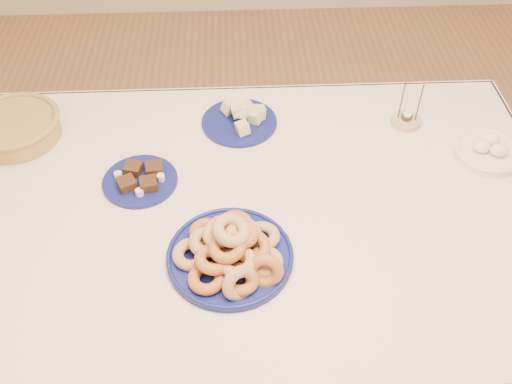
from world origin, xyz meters
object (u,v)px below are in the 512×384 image
wicker_basket (15,127)px  egg_bowl (488,151)px  candle_holder (406,120)px  melon_plate (242,117)px  dining_table (255,229)px  brownie_plate (140,179)px  donut_platter (231,252)px

wicker_basket → egg_bowl: bearing=-6.3°
candle_holder → melon_plate: bearing=176.8°
dining_table → wicker_basket: 0.80m
melon_plate → wicker_basket: 0.70m
dining_table → melon_plate: melon_plate is taller
melon_plate → egg_bowl: bearing=-14.9°
melon_plate → egg_bowl: size_ratio=1.32×
egg_bowl → brownie_plate: bearing=-176.5°
donut_platter → candle_holder: size_ratio=2.66×
candle_holder → wicker_basket: bearing=-179.6°
melon_plate → candle_holder: (0.52, -0.03, -0.01)m
candle_holder → egg_bowl: 0.26m
candle_holder → egg_bowl: (0.21, -0.16, 0.01)m
melon_plate → candle_holder: size_ratio=1.98×
dining_table → wicker_basket: wicker_basket is taller
brownie_plate → wicker_basket: bearing=151.2°
brownie_plate → candle_holder: bearing=15.6°
candle_holder → egg_bowl: bearing=-38.5°
brownie_plate → egg_bowl: bearing=3.5°
melon_plate → candle_holder: bearing=-3.2°
dining_table → egg_bowl: 0.73m
brownie_plate → dining_table: bearing=-17.3°
dining_table → melon_plate: (-0.03, 0.36, 0.13)m
dining_table → donut_platter: 0.25m
brownie_plate → egg_bowl: (1.02, 0.06, 0.01)m
donut_platter → egg_bowl: size_ratio=1.78×
donut_platter → egg_bowl: (0.77, 0.36, -0.02)m
brownie_plate → melon_plate: bearing=40.9°
donut_platter → wicker_basket: 0.83m
melon_plate → dining_table: bearing=-85.8°
wicker_basket → egg_bowl: 1.43m
wicker_basket → candle_holder: (1.22, 0.01, -0.03)m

